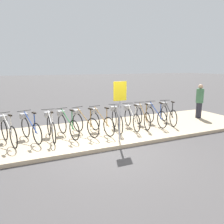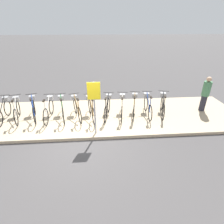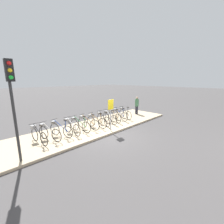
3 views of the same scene
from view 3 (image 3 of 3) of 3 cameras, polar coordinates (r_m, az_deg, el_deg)
ground_plane at (r=9.00m, az=-1.23°, el=-9.00°), size 120.00×120.00×0.00m
sidewalk at (r=10.19m, az=-8.01°, el=-6.17°), size 13.86×3.40×0.12m
parked_bicycle_0 at (r=8.46m, az=-26.33°, el=-7.70°), size 0.46×1.66×1.02m
parked_bicycle_1 at (r=8.63m, az=-23.01°, el=-6.99°), size 0.62×1.60×1.02m
parked_bicycle_2 at (r=8.94m, az=-19.24°, el=-6.01°), size 0.65×1.59×1.02m
parked_bicycle_3 at (r=9.16m, az=-15.27°, el=-5.32°), size 0.46×1.66×1.02m
parked_bicycle_4 at (r=9.45m, az=-12.43°, el=-4.61°), size 0.53×1.63×1.02m
parked_bicycle_5 at (r=9.77m, az=-9.39°, el=-3.92°), size 0.63×1.60×1.02m
parked_bicycle_6 at (r=10.07m, az=-6.31°, el=-3.33°), size 0.50×1.64×1.02m
parked_bicycle_7 at (r=10.57m, az=-3.63°, el=-2.52°), size 0.51×1.64×1.02m
parked_bicycle_8 at (r=10.99m, az=-1.14°, el=-1.92°), size 0.46×1.65×1.02m
parked_bicycle_9 at (r=11.39m, az=0.67°, el=-1.41°), size 0.53×1.63×1.02m
parked_bicycle_10 at (r=11.82m, az=2.69°, el=-0.91°), size 0.46×1.66×1.02m
parked_bicycle_11 at (r=12.32m, az=4.80°, el=-0.38°), size 0.59×1.61×1.02m
pedestrian at (r=13.92m, az=9.41°, el=2.62°), size 0.34×0.34×1.60m
traffic_light at (r=6.37m, az=-33.89°, el=6.51°), size 0.24×0.40×3.84m
sign_post at (r=9.09m, az=-0.50°, el=0.86°), size 0.44×0.07×1.97m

